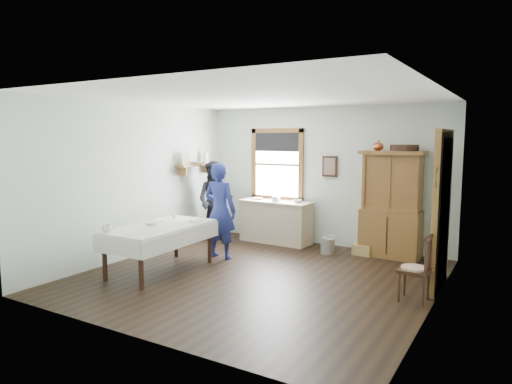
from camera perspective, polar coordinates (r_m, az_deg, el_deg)
room at (r=6.79m, az=0.34°, el=0.43°), size 5.01×5.01×2.70m
window at (r=9.40m, az=2.65°, el=3.91°), size 1.18×0.07×1.48m
doorway at (r=6.81m, az=22.34°, el=-1.65°), size 0.09×1.14×2.22m
wall_shelf at (r=9.37m, az=-7.48°, el=3.51°), size 0.24×1.00×0.44m
framed_picture at (r=8.92m, az=9.18°, el=3.17°), size 0.30×0.04×0.40m
rug_beater at (r=6.21m, az=21.79°, el=2.77°), size 0.01×0.27×0.27m
work_counter at (r=9.20m, az=2.49°, el=-3.71°), size 1.50×0.62×0.84m
china_hutch at (r=8.34m, az=16.55°, el=-1.51°), size 1.12×0.56×1.87m
dining_table at (r=7.40m, az=-11.83°, el=-6.92°), size 1.01×1.85×0.73m
spindle_chair at (r=6.29m, az=19.21°, el=-8.90°), size 0.44×0.44×0.89m
pail at (r=8.47m, az=8.96°, el=-6.67°), size 0.32×0.32×0.28m
wicker_basket at (r=8.49m, az=13.19°, el=-7.03°), size 0.35×0.25×0.20m
woman_blue at (r=7.98m, az=-4.51°, el=-2.77°), size 0.58×0.39×1.56m
figure_dark at (r=9.29m, az=-5.07°, el=-1.56°), size 0.84×0.71×1.51m
table_cup_a at (r=7.01m, az=-18.15°, el=-4.37°), size 0.15×0.15×0.11m
table_cup_b at (r=7.94m, az=-10.21°, el=-2.92°), size 0.10×0.10×0.09m
table_bowl at (r=7.41m, az=-12.93°, el=-3.84°), size 0.23×0.23×0.05m
counter_book at (r=9.41m, az=-0.39°, el=-0.80°), size 0.26×0.28×0.02m
counter_bowl at (r=8.94m, az=5.21°, el=-1.13°), size 0.23×0.23×0.06m
shelf_bowl at (r=9.38m, az=-7.44°, el=3.67°), size 0.22×0.22×0.05m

